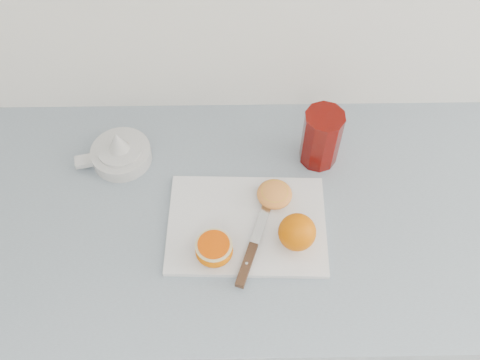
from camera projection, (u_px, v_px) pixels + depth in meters
The scene contains 8 objects.
counter at pixel (221, 290), 1.52m from camera, with size 2.52×0.64×0.89m.
cutting_board at pixel (247, 225), 1.12m from camera, with size 0.33×0.24×0.01m, color silver.
whole_orange at pixel (297, 232), 1.06m from camera, with size 0.08×0.08×0.08m.
half_orange at pixel (214, 250), 1.06m from camera, with size 0.08×0.08×0.05m.
squeezed_shell at pixel (274, 194), 1.14m from camera, with size 0.08×0.08×0.03m.
paring_knife at pixel (250, 256), 1.07m from camera, with size 0.09×0.22×0.01m.
citrus_juicer at pixel (120, 152), 1.21m from camera, with size 0.17×0.14×0.09m.
red_tumbler at pixel (321, 139), 1.17m from camera, with size 0.09×0.09×0.14m.
Camera 1 is at (-0.06, 1.10, 1.87)m, focal length 40.00 mm.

